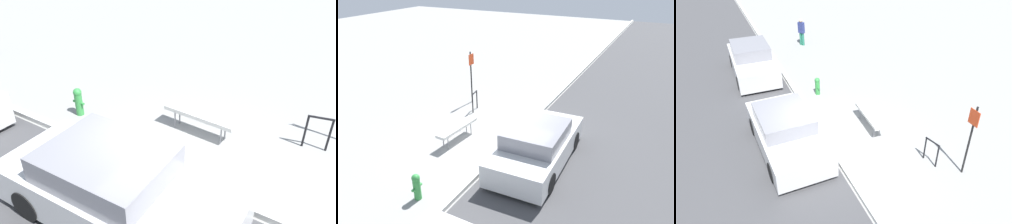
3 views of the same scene
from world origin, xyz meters
TOP-DOWN VIEW (x-y plane):
  - ground_plane at (0.00, 0.00)m, footprint 60.00×60.00m
  - curb at (0.00, 0.00)m, footprint 60.00×0.20m
  - bench at (-0.59, 1.73)m, footprint 1.85×0.50m
  - bike_rack at (1.91, 2.58)m, footprint 0.55×0.16m
  - fire_hydrant at (-3.70, 0.85)m, footprint 0.36×0.22m
  - parked_car_near at (-0.61, -1.30)m, footprint 4.24×1.93m

SIDE VIEW (x-z plane):
  - ground_plane at x=0.00m, z-range 0.00..0.00m
  - curb at x=0.00m, z-range 0.00..0.13m
  - fire_hydrant at x=-3.70m, z-range 0.03..0.79m
  - bench at x=-0.59m, z-range 0.22..0.78m
  - bike_rack at x=1.91m, z-range 0.09..0.91m
  - parked_car_near at x=-0.61m, z-range -0.04..1.28m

